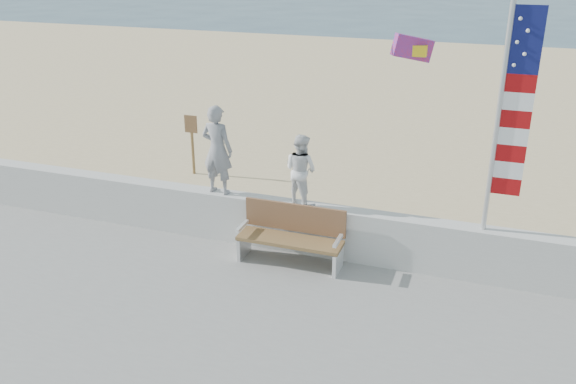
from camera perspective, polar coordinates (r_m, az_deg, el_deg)
name	(u,v)px	position (r m, az deg, el deg)	size (l,w,h in m)	color
ground	(237,313)	(9.60, -4.80, -11.21)	(220.00, 220.00, 0.00)	#2D495B
sand	(366,143)	(17.42, 7.31, 4.53)	(90.00, 40.00, 0.08)	beige
seawall	(281,224)	(10.91, -0.64, -3.00)	(30.00, 0.35, 0.90)	silver
adult	(217,150)	(10.88, -6.63, 3.94)	(0.59, 0.39, 1.62)	gray
child	(301,170)	(10.38, 1.20, 2.10)	(0.61, 0.47, 1.25)	silver
bench	(292,234)	(10.39, 0.35, -3.99)	(1.80, 0.57, 1.00)	olive
flag	(508,112)	(9.54, 19.88, 7.05)	(0.50, 0.08, 3.50)	silver
parafoil_kite	(413,48)	(13.33, 11.66, 13.03)	(0.89, 0.64, 0.62)	red
sign	(192,140)	(14.76, -8.97, 4.87)	(0.32, 0.07, 1.46)	olive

